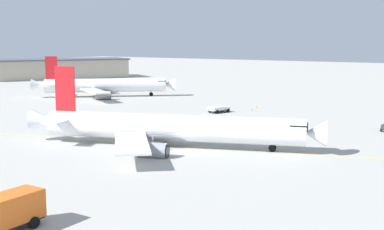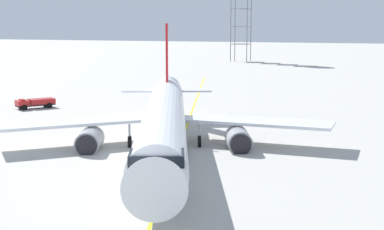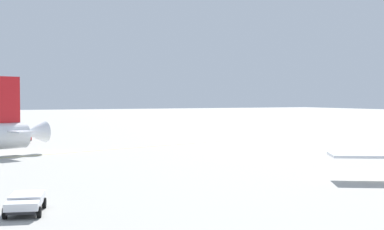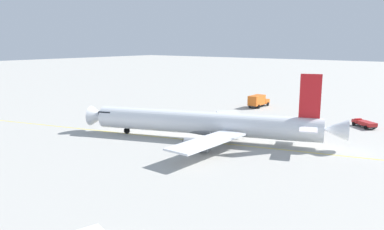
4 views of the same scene
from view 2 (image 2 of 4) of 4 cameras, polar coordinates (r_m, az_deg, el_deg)
name	(u,v)px [view 2 (image 2 of 4)]	position (r m, az deg, el deg)	size (l,w,h in m)	color
ground_plane	(137,158)	(50.27, -5.54, -4.29)	(600.00, 600.00, 0.00)	#ADAAA3
airliner_main	(164,122)	(52.52, -2.81, -0.65)	(43.03, 30.90, 11.92)	white
ops_pickup_truck	(35,103)	(81.67, -15.39, 1.21)	(5.26, 4.64, 1.41)	#232326
taxiway_centreline	(181,140)	(57.41, -1.06, -2.54)	(128.59, 36.55, 0.01)	yellow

